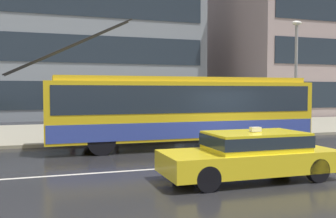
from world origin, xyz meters
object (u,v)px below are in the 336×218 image
object	(u,v)px
trolleybus	(183,109)
street_lamp	(296,66)
pedestrian_at_shelter	(116,105)
pedestrian_walking_past	(88,106)
pedestrian_approaching_curb	(73,102)
bus_shelter	(150,99)
taxi_oncoming_near	(251,153)

from	to	relation	value
trolleybus	street_lamp	bearing A→B (deg)	17.88
pedestrian_at_shelter	pedestrian_walking_past	xyz separation A→B (m)	(-1.22, 0.36, -0.03)
trolleybus	pedestrian_walking_past	distance (m)	4.43
pedestrian_approaching_curb	street_lamp	xyz separation A→B (m)	(11.55, -1.95, 1.89)
bus_shelter	pedestrian_at_shelter	distance (m)	2.20
bus_shelter	street_lamp	bearing A→B (deg)	-5.68
pedestrian_at_shelter	pedestrian_walking_past	distance (m)	1.27
pedestrian_walking_past	pedestrian_at_shelter	bearing A→B (deg)	-16.51
pedestrian_walking_past	street_lamp	size ratio (longest dim) A/B	0.33
street_lamp	trolleybus	bearing A→B (deg)	-162.12
street_lamp	pedestrian_approaching_curb	bearing A→B (deg)	170.42
pedestrian_approaching_curb	street_lamp	distance (m)	11.87
trolleybus	bus_shelter	xyz separation A→B (m)	(-0.52, 3.18, 0.35)
pedestrian_at_shelter	pedestrian_walking_past	bearing A→B (deg)	163.49
bus_shelter	pedestrian_approaching_curb	distance (m)	3.80
trolleybus	street_lamp	distance (m)	8.07
pedestrian_walking_past	taxi_oncoming_near	bearing A→B (deg)	-68.96
taxi_oncoming_near	street_lamp	distance (m)	11.91
taxi_oncoming_near	pedestrian_at_shelter	size ratio (longest dim) A/B	2.37
taxi_oncoming_near	pedestrian_walking_past	size ratio (longest dim) A/B	2.41
taxi_oncoming_near	street_lamp	xyz separation A→B (m)	(7.76, 8.51, 3.02)
trolleybus	taxi_oncoming_near	xyz separation A→B (m)	(-0.35, -6.12, -0.90)
pedestrian_approaching_curb	bus_shelter	bearing A→B (deg)	-17.80
trolleybus	pedestrian_approaching_curb	world-z (taller)	trolleybus
taxi_oncoming_near	pedestrian_approaching_curb	world-z (taller)	pedestrian_approaching_curb
trolleybus	taxi_oncoming_near	bearing A→B (deg)	-93.24
pedestrian_approaching_curb	pedestrian_walking_past	distance (m)	1.92
pedestrian_at_shelter	street_lamp	xyz separation A→B (m)	(9.85, 0.26, 2.00)
pedestrian_at_shelter	street_lamp	size ratio (longest dim) A/B	0.33
pedestrian_at_shelter	street_lamp	distance (m)	10.06
bus_shelter	street_lamp	world-z (taller)	street_lamp
taxi_oncoming_near	bus_shelter	world-z (taller)	bus_shelter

